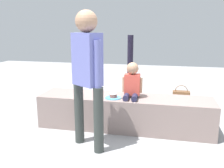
{
  "coord_description": "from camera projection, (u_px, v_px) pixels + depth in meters",
  "views": [
    {
      "loc": [
        0.55,
        -3.31,
        1.41
      ],
      "look_at": [
        -0.11,
        -0.33,
        0.71
      ],
      "focal_mm": 40.06,
      "sensor_mm": 36.0,
      "label": 1
    }
  ],
  "objects": [
    {
      "name": "handbag_black_leather",
      "position": [
        97.0,
        105.0,
        4.25
      ],
      "size": [
        0.29,
        0.1,
        0.31
      ],
      "color": "black",
      "rests_on": "ground_plane"
    },
    {
      "name": "railing_post",
      "position": [
        130.0,
        76.0,
        4.82
      ],
      "size": [
        0.36,
        0.36,
        1.26
      ],
      "color": "black",
      "rests_on": "ground_plane"
    },
    {
      "name": "concrete_ledge",
      "position": [
        125.0,
        112.0,
        3.53
      ],
      "size": [
        2.41,
        0.54,
        0.46
      ],
      "primitive_type": "cube",
      "color": "gray",
      "rests_on": "ground_plane"
    },
    {
      "name": "cake_box_white",
      "position": [
        81.0,
        99.0,
        4.81
      ],
      "size": [
        0.36,
        0.32,
        0.1
      ],
      "primitive_type": "cube",
      "rotation": [
        0.0,
        0.0,
        0.19
      ],
      "color": "white",
      "rests_on": "ground_plane"
    },
    {
      "name": "party_cup_red",
      "position": [
        148.0,
        109.0,
        4.22
      ],
      "size": [
        0.08,
        0.08,
        0.09
      ],
      "primitive_type": "cylinder",
      "color": "red",
      "rests_on": "ground_plane"
    },
    {
      "name": "water_bottle_near_gift",
      "position": [
        99.0,
        97.0,
        4.76
      ],
      "size": [
        0.07,
        0.07,
        0.23
      ],
      "color": "silver",
      "rests_on": "ground_plane"
    },
    {
      "name": "child_seated",
      "position": [
        132.0,
        82.0,
        3.39
      ],
      "size": [
        0.28,
        0.32,
        0.48
      ],
      "color": "#252442",
      "rests_on": "concrete_ledge"
    },
    {
      "name": "gift_bag",
      "position": [
        178.0,
        108.0,
        3.97
      ],
      "size": [
        0.22,
        0.11,
        0.32
      ],
      "color": "gold",
      "rests_on": "ground_plane"
    },
    {
      "name": "handbag_brown_canvas",
      "position": [
        181.0,
        97.0,
        4.67
      ],
      "size": [
        0.31,
        0.14,
        0.35
      ],
      "color": "brown",
      "rests_on": "ground_plane"
    },
    {
      "name": "ground_plane",
      "position": [
        124.0,
        127.0,
        3.58
      ],
      "size": [
        12.0,
        12.0,
        0.0
      ],
      "primitive_type": "plane",
      "color": "#99999A"
    },
    {
      "name": "cake_plate",
      "position": [
        113.0,
        97.0,
        3.4
      ],
      "size": [
        0.22,
        0.22,
        0.07
      ],
      "color": "#4CA5D8",
      "rests_on": "concrete_ledge"
    },
    {
      "name": "adult_standing",
      "position": [
        87.0,
        68.0,
        2.8
      ],
      "size": [
        0.41,
        0.34,
        1.59
      ],
      "color": "#313734",
      "rests_on": "ground_plane"
    }
  ]
}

